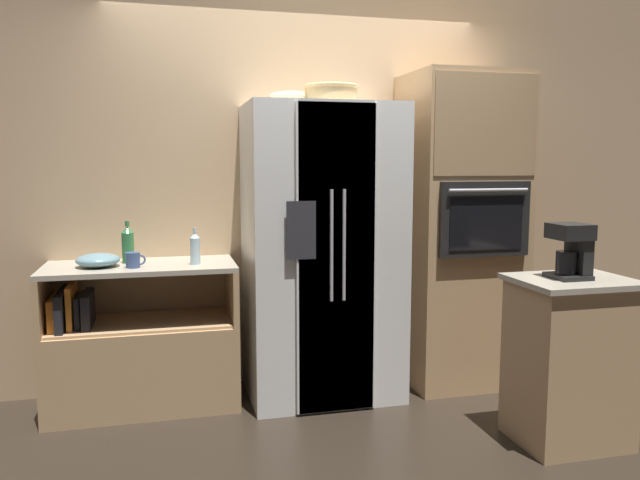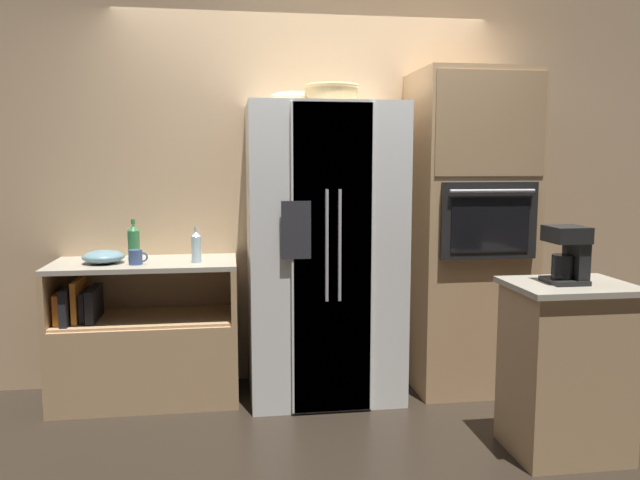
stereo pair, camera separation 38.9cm
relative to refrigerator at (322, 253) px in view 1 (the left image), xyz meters
The scene contains 13 objects.
ground_plane 0.94m from the refrigerator, 154.84° to the right, with size 20.00×20.00×0.00m, color black.
wall_back 0.60m from the refrigerator, 101.21° to the left, with size 12.00×0.06×2.80m.
counter_left 1.30m from the refrigerator, behind, with size 1.14×0.56×0.90m.
refrigerator is the anchor object (origin of this frame).
wall_oven 0.99m from the refrigerator, ahead, with size 0.74×0.70×2.10m.
island_counter 1.58m from the refrigerator, 42.26° to the right, with size 0.61×0.49×0.90m.
wicker_basket 1.00m from the refrigerator, 61.20° to the right, with size 0.34×0.34×0.11m.
fruit_bowl 1.00m from the refrigerator, behind, with size 0.28×0.28×0.08m.
bottle_tall 1.21m from the refrigerator, behind, with size 0.07×0.07×0.26m.
bottle_short 0.81m from the refrigerator, behind, with size 0.06×0.06×0.23m.
mug 1.17m from the refrigerator, behind, with size 0.12×0.08×0.09m.
mixing_bowl 1.37m from the refrigerator, behind, with size 0.25×0.25×0.08m.
coffee_maker 1.50m from the refrigerator, 42.50° to the right, with size 0.18×0.20×0.29m.
Camera 1 is at (-0.90, -3.80, 1.52)m, focal length 35.00 mm.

